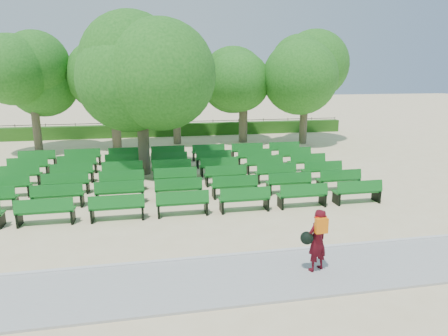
# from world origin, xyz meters

# --- Properties ---
(ground) EXTENTS (120.00, 120.00, 0.00)m
(ground) POSITION_xyz_m (0.00, 0.00, 0.00)
(ground) COLOR beige
(paving) EXTENTS (30.00, 2.20, 0.06)m
(paving) POSITION_xyz_m (0.00, -7.40, 0.03)
(paving) COLOR #A9A9A5
(paving) RESTS_ON ground
(curb) EXTENTS (30.00, 0.12, 0.10)m
(curb) POSITION_xyz_m (0.00, -6.25, 0.05)
(curb) COLOR silver
(curb) RESTS_ON ground
(hedge) EXTENTS (26.00, 0.70, 0.90)m
(hedge) POSITION_xyz_m (0.00, 14.00, 0.45)
(hedge) COLOR #255816
(hedge) RESTS_ON ground
(fence) EXTENTS (26.00, 0.10, 1.02)m
(fence) POSITION_xyz_m (0.00, 14.40, 0.00)
(fence) COLOR black
(fence) RESTS_ON ground
(tree_line) EXTENTS (21.80, 6.80, 7.04)m
(tree_line) POSITION_xyz_m (0.00, 10.00, 0.00)
(tree_line) COLOR #28731E
(tree_line) RESTS_ON ground
(bench_array) EXTENTS (1.77, 0.63, 1.10)m
(bench_array) POSITION_xyz_m (-0.93, 1.28, 0.09)
(bench_array) COLOR #126B1D
(bench_array) RESTS_ON ground
(tree_among) EXTENTS (4.98, 4.98, 6.92)m
(tree_among) POSITION_xyz_m (-2.17, 3.00, 4.66)
(tree_among) COLOR brown
(tree_among) RESTS_ON ground
(person) EXTENTS (0.77, 0.56, 1.54)m
(person) POSITION_xyz_m (1.83, -7.40, 0.86)
(person) COLOR #470A12
(person) RESTS_ON ground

